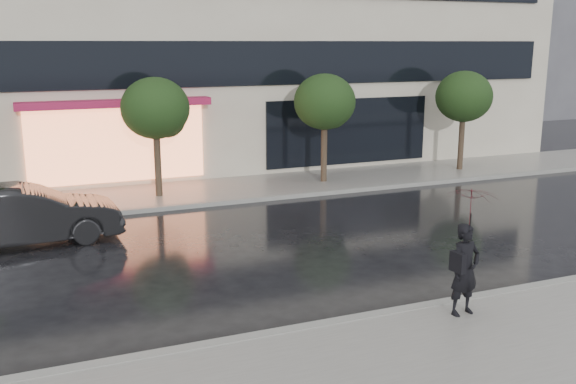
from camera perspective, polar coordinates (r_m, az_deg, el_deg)
ground at (r=13.63m, az=9.89°, el=-8.79°), size 120.00×120.00×0.00m
sidewalk_near at (r=11.25m, az=18.94°, el=-13.93°), size 60.00×4.50×0.12m
sidewalk_far at (r=22.55m, az=-4.00°, el=0.34°), size 60.00×3.50×0.12m
curb_near at (r=12.84m, az=12.29°, el=-9.98°), size 60.00×0.25×0.14m
curb_far at (r=20.94m, az=-2.49°, el=-0.61°), size 60.00×0.25×0.14m
bg_building_right at (r=50.81m, az=18.81°, el=15.82°), size 12.00×12.00×16.00m
tree_mid_west at (r=21.15m, az=-11.57°, el=7.12°), size 2.20×2.20×3.99m
tree_mid_east at (r=23.03m, az=3.38°, el=7.84°), size 2.20×2.20×3.99m
tree_far_east at (r=26.18m, az=15.43°, el=8.03°), size 2.20×2.20×3.99m
parked_car at (r=17.60m, az=-22.17°, el=-1.94°), size 4.70×1.85×1.52m
pedestrian_with_umbrella at (r=12.10m, az=15.77°, el=-3.62°), size 1.02×1.03×2.39m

